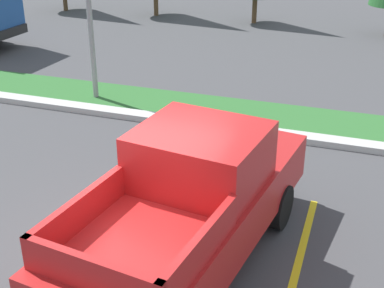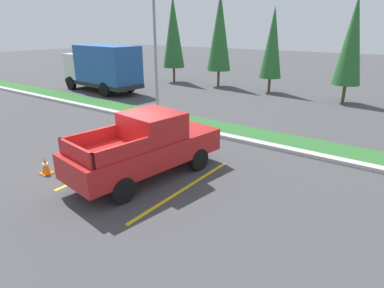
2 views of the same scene
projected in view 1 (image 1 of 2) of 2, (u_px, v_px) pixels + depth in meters
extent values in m
plane|color=#424244|center=(135.00, 253.00, 8.42)|extent=(120.00, 120.00, 0.00)
cube|color=yellow|center=(100.00, 243.00, 8.66)|extent=(0.12, 4.80, 0.01)
cube|color=yellow|center=(293.00, 284.00, 7.76)|extent=(0.12, 4.80, 0.01)
cube|color=#B2B2AD|center=(223.00, 127.00, 12.66)|extent=(56.00, 0.40, 0.15)
cube|color=#2D662D|center=(235.00, 112.00, 13.61)|extent=(56.00, 1.80, 0.06)
cylinder|color=black|center=(188.00, 183.00, 9.64)|extent=(0.38, 0.79, 0.76)
cylinder|color=black|center=(279.00, 206.00, 8.95)|extent=(0.38, 0.79, 0.76)
cylinder|color=black|center=(81.00, 287.00, 7.14)|extent=(0.38, 0.79, 0.76)
cube|color=red|center=(191.00, 214.00, 7.83)|extent=(2.60, 5.41, 0.76)
cube|color=red|center=(200.00, 156.00, 7.73)|extent=(1.96, 1.83, 0.84)
cube|color=#2D3842|center=(224.00, 132.00, 8.37)|extent=(1.61, 0.28, 0.63)
cube|color=red|center=(78.00, 213.00, 6.75)|extent=(0.36, 1.90, 0.44)
cube|color=red|center=(200.00, 250.00, 6.06)|extent=(0.36, 1.90, 0.44)
cube|color=red|center=(91.00, 275.00, 5.68)|extent=(1.80, 0.35, 0.44)
cube|color=silver|center=(253.00, 158.00, 9.99)|extent=(1.81, 0.41, 0.28)
cylinder|color=brown|center=(156.00, 1.00, 23.75)|extent=(0.20, 0.20, 1.30)
cylinder|color=brown|center=(255.00, 10.00, 22.49)|extent=(0.20, 0.20, 1.09)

